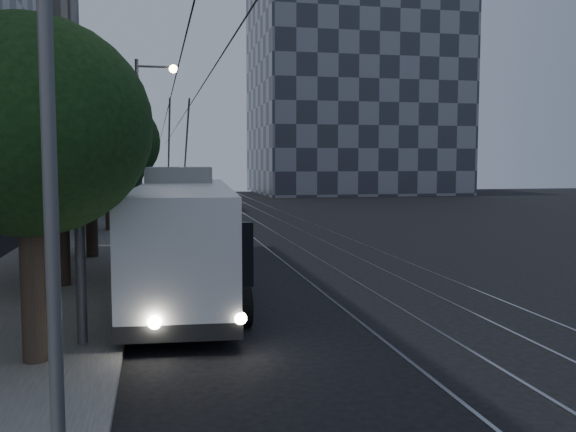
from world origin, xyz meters
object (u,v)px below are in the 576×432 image
at_px(pickup_silver, 170,224).
at_px(car_white_a, 178,219).
at_px(streetlamp_far, 146,127).
at_px(car_white_b, 181,210).
at_px(trolleybus, 184,237).
at_px(car_white_d, 178,200).
at_px(streetlamp_near, 97,69).
at_px(car_white_c, 180,204).

xyz_separation_m(pickup_silver, car_white_a, (0.50, 5.13, -0.25)).
relative_size(pickup_silver, streetlamp_far, 0.72).
distance_m(car_white_a, car_white_b, 5.15).
relative_size(car_white_b, streetlamp_far, 0.57).
bearing_deg(trolleybus, car_white_d, 92.04).
distance_m(pickup_silver, car_white_d, 18.70).
bearing_deg(pickup_silver, streetlamp_near, -87.82).
xyz_separation_m(trolleybus, pickup_silver, (-0.14, 11.17, -0.73)).
bearing_deg(streetlamp_near, trolleybus, 69.90).
bearing_deg(trolleybus, car_white_a, 92.46).
xyz_separation_m(car_white_d, streetlamp_near, (-2.70, -34.82, 4.73)).
height_order(car_white_b, streetlamp_far, streetlamp_far).
bearing_deg(car_white_d, trolleybus, -103.14).
relative_size(car_white_c, streetlamp_near, 0.50).
relative_size(trolleybus, car_white_b, 2.31).
relative_size(car_white_b, streetlamp_near, 0.57).
height_order(car_white_b, car_white_c, car_white_b).
xyz_separation_m(trolleybus, car_white_c, (0.88, 26.59, -0.89)).
distance_m(car_white_b, car_white_c, 5.16).
relative_size(trolleybus, car_white_a, 3.11).
relative_size(car_white_a, car_white_d, 0.83).
relative_size(trolleybus, pickup_silver, 1.83).
relative_size(pickup_silver, car_white_a, 1.70).
xyz_separation_m(pickup_silver, streetlamp_far, (-1.08, 6.16, 4.61)).
distance_m(pickup_silver, streetlamp_far, 7.77).
bearing_deg(streetlamp_far, car_white_c, 77.23).
bearing_deg(streetlamp_far, trolleybus, -85.97).
bearing_deg(streetlamp_near, car_white_a, 84.15).
height_order(pickup_silver, streetlamp_near, streetlamp_near).
bearing_deg(car_white_a, car_white_b, 84.49).
bearing_deg(streetlamp_near, car_white_c, 85.11).
height_order(car_white_d, streetlamp_near, streetlamp_near).
bearing_deg(trolleybus, car_white_c, 91.83).
distance_m(pickup_silver, car_white_a, 5.16).
height_order(trolleybus, car_white_b, trolleybus).
bearing_deg(car_white_b, car_white_a, -76.67).
bearing_deg(car_white_a, streetlamp_far, 145.27).
distance_m(car_white_d, streetlamp_far, 13.54).
distance_m(pickup_silver, car_white_c, 15.46).
xyz_separation_m(car_white_c, streetlamp_far, (-2.10, -9.26, 4.77)).
bearing_deg(car_white_b, car_white_d, 106.24).
xyz_separation_m(trolleybus, car_white_a, (0.36, 16.30, -0.98)).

